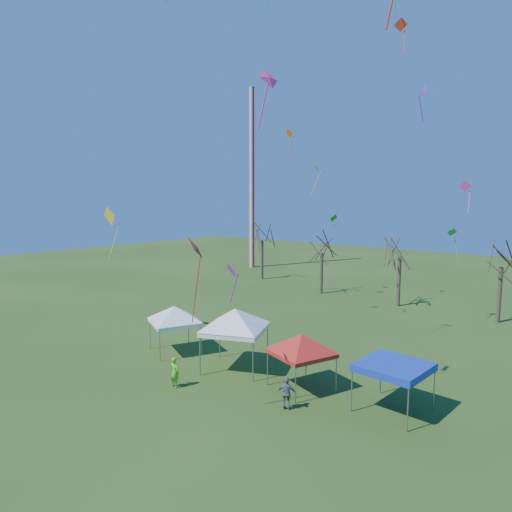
{
  "coord_description": "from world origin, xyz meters",
  "views": [
    {
      "loc": [
        13.62,
        -15.77,
        9.93
      ],
      "look_at": [
        -1.79,
        3.0,
        6.81
      ],
      "focal_mm": 32.0,
      "sensor_mm": 36.0,
      "label": 1
    }
  ],
  "objects_px": {
    "tent_white_mid": "(235,313)",
    "tent_blue": "(394,367)",
    "radio_mast": "(252,179)",
    "tent_red": "(302,338)",
    "tent_white_west": "(174,309)",
    "person_green": "(175,372)",
    "person_grey": "(287,393)",
    "tree_1": "(322,238)",
    "tree_3": "(503,247)",
    "tree_2": "(401,238)",
    "tree_0": "(262,226)"
  },
  "relations": [
    {
      "from": "tent_white_mid",
      "to": "tent_blue",
      "type": "bearing_deg",
      "value": 4.19
    },
    {
      "from": "tree_2",
      "to": "tent_blue",
      "type": "distance_m",
      "value": 22.36
    },
    {
      "from": "tree_1",
      "to": "person_grey",
      "type": "xyz_separation_m",
      "value": [
        12.54,
        -23.72,
        -5.01
      ]
    },
    {
      "from": "tree_0",
      "to": "radio_mast",
      "type": "bearing_deg",
      "value": 137.23
    },
    {
      "from": "person_green",
      "to": "tree_1",
      "type": "bearing_deg",
      "value": -74.24
    },
    {
      "from": "radio_mast",
      "to": "tent_red",
      "type": "distance_m",
      "value": 43.31
    },
    {
      "from": "tent_white_west",
      "to": "person_green",
      "type": "height_order",
      "value": "tent_white_west"
    },
    {
      "from": "tent_red",
      "to": "person_green",
      "type": "bearing_deg",
      "value": -142.4
    },
    {
      "from": "tree_1",
      "to": "tree_3",
      "type": "relative_size",
      "value": 0.95
    },
    {
      "from": "tree_1",
      "to": "tree_3",
      "type": "distance_m",
      "value": 16.81
    },
    {
      "from": "tree_0",
      "to": "tent_white_mid",
      "type": "xyz_separation_m",
      "value": [
        17.26,
        -24.12,
        -3.15
      ]
    },
    {
      "from": "tree_2",
      "to": "person_green",
      "type": "relative_size",
      "value": 5.01
    },
    {
      "from": "tree_2",
      "to": "tree_0",
      "type": "bearing_deg",
      "value": 170.76
    },
    {
      "from": "tree_1",
      "to": "tree_3",
      "type": "xyz_separation_m",
      "value": [
        16.8,
        -0.6,
        0.29
      ]
    },
    {
      "from": "tent_red",
      "to": "person_grey",
      "type": "bearing_deg",
      "value": -71.63
    },
    {
      "from": "person_green",
      "to": "radio_mast",
      "type": "bearing_deg",
      "value": -54.24
    },
    {
      "from": "tent_white_west",
      "to": "person_green",
      "type": "bearing_deg",
      "value": -40.82
    },
    {
      "from": "tree_1",
      "to": "tent_red",
      "type": "distance_m",
      "value": 24.53
    },
    {
      "from": "radio_mast",
      "to": "tent_white_mid",
      "type": "distance_m",
      "value": 40.3
    },
    {
      "from": "tent_blue",
      "to": "person_grey",
      "type": "xyz_separation_m",
      "value": [
        -3.92,
        -3.01,
        -1.34
      ]
    },
    {
      "from": "tent_white_west",
      "to": "person_green",
      "type": "relative_size",
      "value": 2.29
    },
    {
      "from": "tent_white_mid",
      "to": "person_grey",
      "type": "distance_m",
      "value": 6.39
    },
    {
      "from": "tent_white_west",
      "to": "tent_red",
      "type": "bearing_deg",
      "value": 2.45
    },
    {
      "from": "tent_blue",
      "to": "person_grey",
      "type": "height_order",
      "value": "tent_blue"
    },
    {
      "from": "radio_mast",
      "to": "tree_3",
      "type": "relative_size",
      "value": 3.16
    },
    {
      "from": "tree_1",
      "to": "tent_white_west",
      "type": "xyz_separation_m",
      "value": [
        2.26,
        -21.72,
        -2.95
      ]
    },
    {
      "from": "tree_2",
      "to": "tree_3",
      "type": "xyz_separation_m",
      "value": [
        8.4,
        -0.33,
        -0.21
      ]
    },
    {
      "from": "tree_2",
      "to": "tent_white_mid",
      "type": "height_order",
      "value": "tree_2"
    },
    {
      "from": "tree_3",
      "to": "tent_white_west",
      "type": "height_order",
      "value": "tree_3"
    },
    {
      "from": "person_grey",
      "to": "tree_3",
      "type": "bearing_deg",
      "value": -124.43
    },
    {
      "from": "tree_0",
      "to": "tent_white_west",
      "type": "bearing_deg",
      "value": -63.22
    },
    {
      "from": "tent_white_west",
      "to": "tent_blue",
      "type": "height_order",
      "value": "tent_white_west"
    },
    {
      "from": "radio_mast",
      "to": "person_green",
      "type": "distance_m",
      "value": 43.64
    },
    {
      "from": "tree_1",
      "to": "person_grey",
      "type": "distance_m",
      "value": 27.29
    },
    {
      "from": "tent_white_mid",
      "to": "person_green",
      "type": "xyz_separation_m",
      "value": [
        -0.69,
        -3.99,
        -2.52
      ]
    },
    {
      "from": "tree_2",
      "to": "tent_red",
      "type": "bearing_deg",
      "value": -80.96
    },
    {
      "from": "tree_1",
      "to": "tent_white_mid",
      "type": "xyz_separation_m",
      "value": [
        7.17,
        -21.38,
        -2.45
      ]
    },
    {
      "from": "tent_red",
      "to": "person_grey",
      "type": "distance_m",
      "value": 3.2
    },
    {
      "from": "tent_blue",
      "to": "person_grey",
      "type": "distance_m",
      "value": 5.12
    },
    {
      "from": "tree_0",
      "to": "person_green",
      "type": "relative_size",
      "value": 5.16
    },
    {
      "from": "tree_1",
      "to": "person_grey",
      "type": "height_order",
      "value": "tree_1"
    },
    {
      "from": "tree_1",
      "to": "tent_white_mid",
      "type": "distance_m",
      "value": 22.69
    },
    {
      "from": "tree_1",
      "to": "tent_blue",
      "type": "relative_size",
      "value": 2.4
    },
    {
      "from": "tree_2",
      "to": "person_grey",
      "type": "relative_size",
      "value": 5.22
    },
    {
      "from": "tree_1",
      "to": "radio_mast",
      "type": "bearing_deg",
      "value": 151.52
    },
    {
      "from": "tree_0",
      "to": "tent_white_west",
      "type": "distance_m",
      "value": 27.64
    },
    {
      "from": "tent_blue",
      "to": "radio_mast",
      "type": "bearing_deg",
      "value": 138.27
    },
    {
      "from": "tree_3",
      "to": "tent_white_mid",
      "type": "bearing_deg",
      "value": -114.85
    },
    {
      "from": "tent_white_mid",
      "to": "person_green",
      "type": "relative_size",
      "value": 2.67
    },
    {
      "from": "tree_1",
      "to": "tent_blue",
      "type": "xyz_separation_m",
      "value": [
        16.46,
        -20.7,
        -3.67
      ]
    }
  ]
}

